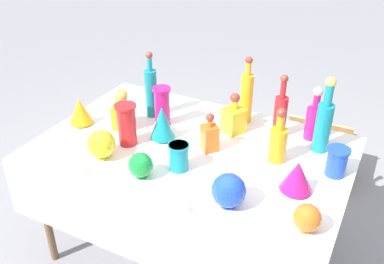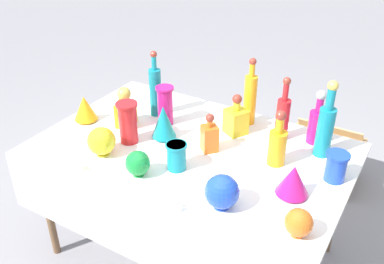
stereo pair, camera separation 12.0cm
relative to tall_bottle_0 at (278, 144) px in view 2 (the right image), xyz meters
name	(u,v)px [view 2 (the right image)]	position (x,y,z in m)	size (l,w,h in m)	color
ground_plane	(192,250)	(-0.43, -0.10, -0.87)	(40.00, 40.00, 0.00)	gray
display_table	(188,161)	(-0.43, -0.13, -0.17)	(1.64, 1.08, 0.76)	white
tall_bottle_0	(278,144)	(0.00, 0.00, 0.00)	(0.09, 0.09, 0.30)	orange
tall_bottle_1	(317,123)	(0.10, 0.30, 0.00)	(0.09, 0.09, 0.31)	#C61972
tall_bottle_2	(155,90)	(-0.82, 0.13, 0.05)	(0.07, 0.07, 0.40)	teal
tall_bottle_3	(283,116)	(-0.07, 0.24, 0.03)	(0.07, 0.07, 0.36)	red
tall_bottle_4	(326,126)	(0.17, 0.20, 0.05)	(0.08, 0.08, 0.42)	teal
tall_bottle_5	(250,97)	(-0.29, 0.31, 0.05)	(0.07, 0.07, 0.40)	orange
square_decanter_0	(125,109)	(-0.89, -0.08, -0.01)	(0.14, 0.14, 0.24)	orange
square_decanter_1	(210,136)	(-0.35, -0.07, -0.03)	(0.11, 0.11, 0.22)	orange
square_decanter_2	(236,119)	(-0.31, 0.17, -0.03)	(0.15, 0.15, 0.24)	yellow
slender_vase_0	(128,121)	(-0.76, -0.21, 0.01)	(0.12, 0.12, 0.23)	red
slender_vase_1	(165,104)	(-0.71, 0.06, 0.01)	(0.11, 0.11, 0.23)	#C61972
slender_vase_2	(336,166)	(0.29, 0.01, -0.03)	(0.11, 0.11, 0.15)	blue
slender_vase_3	(176,155)	(-0.41, -0.29, -0.04)	(0.11, 0.11, 0.14)	teal
fluted_vase_0	(293,180)	(0.15, -0.20, -0.03)	(0.15, 0.15, 0.16)	#C61972
fluted_vase_1	(85,108)	(-1.13, -0.16, -0.03)	(0.14, 0.14, 0.16)	orange
fluted_vase_2	(164,122)	(-0.62, -0.08, -0.01)	(0.13, 0.13, 0.19)	teal
round_bowl_0	(101,141)	(-0.80, -0.39, -0.03)	(0.15, 0.15, 0.15)	yellow
round_bowl_1	(222,192)	(-0.08, -0.44, -0.03)	(0.15, 0.15, 0.16)	blue
round_bowl_2	(138,163)	(-0.53, -0.43, -0.05)	(0.12, 0.12, 0.13)	#198C38
round_bowl_3	(299,223)	(0.26, -0.43, -0.05)	(0.12, 0.12, 0.12)	orange
price_tag_left	(175,208)	(-0.24, -0.56, -0.10)	(0.06, 0.01, 0.03)	white
price_tag_center	(80,167)	(-0.81, -0.55, -0.09)	(0.05, 0.01, 0.04)	white
price_tag_right	(172,204)	(-0.26, -0.56, -0.09)	(0.05, 0.01, 0.05)	white
cardboard_box_behind_left	(322,159)	(0.02, 1.05, -0.70)	(0.54, 0.37, 0.43)	tan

